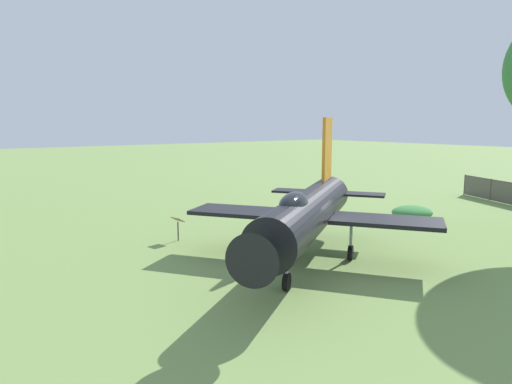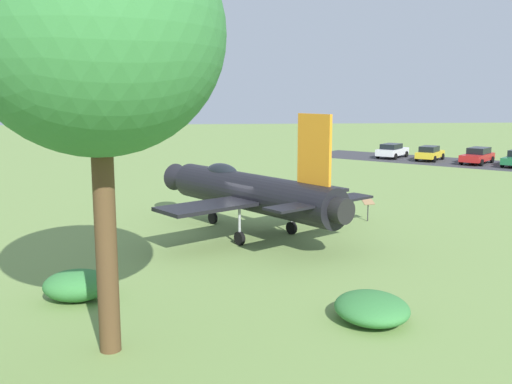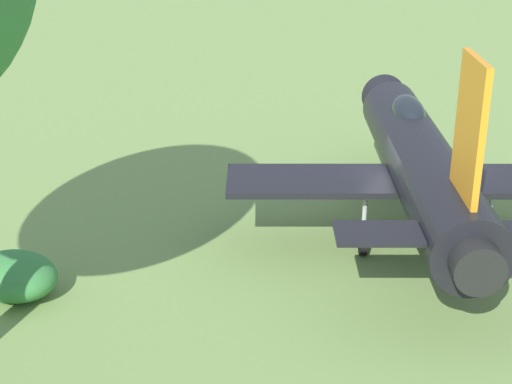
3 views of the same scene
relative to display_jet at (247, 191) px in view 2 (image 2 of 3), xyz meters
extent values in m
plane|color=#75934C|center=(0.20, -0.29, -2.08)|extent=(200.00, 200.00, 0.00)
cube|color=#38383D|center=(25.34, 24.27, -2.08)|extent=(33.45, 31.59, 0.00)
cylinder|color=black|center=(0.20, -0.29, -0.05)|extent=(7.36, 9.68, 1.74)
cone|color=black|center=(-3.10, 4.55, -0.05)|extent=(2.12, 2.15, 1.48)
cylinder|color=black|center=(3.30, -4.85, -0.05)|extent=(1.20, 1.08, 1.04)
ellipsoid|color=black|center=(-1.10, 1.62, 0.69)|extent=(1.98, 2.33, 0.84)
cube|color=orange|center=(2.45, -3.60, 2.26)|extent=(1.13, 1.57, 2.88)
cube|color=black|center=(-1.94, -2.39, -0.26)|extent=(4.60, 4.04, 0.16)
cube|color=black|center=(2.93, 0.93, -0.26)|extent=(4.60, 4.04, 0.16)
cube|color=black|center=(1.22, -4.94, 0.13)|extent=(2.11, 1.92, 0.10)
cube|color=black|center=(4.15, -2.95, 0.13)|extent=(2.11, 1.92, 0.10)
cylinder|color=#A5A8AD|center=(-1.58, 2.32, -1.00)|extent=(0.12, 0.12, 1.56)
cylinder|color=black|center=(-1.58, 2.32, -1.78)|extent=(0.49, 0.60, 0.60)
cylinder|color=#A5A8AD|center=(-0.51, -2.04, -1.00)|extent=(0.12, 0.12, 1.56)
cylinder|color=black|center=(-0.51, -2.04, -1.78)|extent=(0.49, 0.60, 0.60)
cylinder|color=#A5A8AD|center=(2.09, -0.28, -1.00)|extent=(0.12, 0.12, 1.56)
cylinder|color=black|center=(2.09, -0.28, -1.78)|extent=(0.49, 0.60, 0.60)
cylinder|color=brown|center=(-4.58, -12.32, 1.07)|extent=(0.55, 0.55, 6.29)
ellipsoid|color=#387F3D|center=(-4.58, -12.32, 5.91)|extent=(6.17, 6.62, 5.88)
ellipsoid|color=#387F3D|center=(2.76, -11.03, -1.69)|extent=(2.18, 2.50, 0.77)
ellipsoid|color=#387F3D|center=(-6.19, -8.40, -1.59)|extent=(2.16, 1.76, 0.98)
cylinder|color=#333333|center=(6.49, 2.14, -1.63)|extent=(0.06, 0.06, 0.90)
cube|color=olive|center=(6.49, 2.14, -1.06)|extent=(0.67, 0.52, 0.25)
cylinder|color=black|center=(24.89, 22.67, -1.76)|extent=(0.61, 0.61, 0.64)
cylinder|color=black|center=(27.03, 24.83, -1.76)|extent=(0.61, 0.61, 0.64)
cube|color=red|center=(23.92, 25.57, -1.45)|extent=(4.64, 4.68, 0.62)
cube|color=black|center=(24.19, 25.84, -0.85)|extent=(2.84, 2.85, 0.58)
cylinder|color=black|center=(23.49, 23.80, -1.76)|extent=(0.60, 0.61, 0.64)
cylinder|color=black|center=(22.17, 25.10, -1.76)|extent=(0.60, 0.61, 0.64)
cylinder|color=black|center=(25.68, 26.03, -1.76)|extent=(0.60, 0.61, 0.64)
cylinder|color=black|center=(24.35, 27.33, -1.76)|extent=(0.60, 0.61, 0.64)
cube|color=gold|center=(20.56, 28.65, -1.47)|extent=(4.00, 4.40, 0.58)
cube|color=black|center=(20.35, 28.39, -0.90)|extent=(2.51, 2.63, 0.55)
cylinder|color=black|center=(20.74, 30.29, -1.76)|extent=(0.57, 0.64, 0.64)
cylinder|color=black|center=(22.11, 29.21, -1.76)|extent=(0.57, 0.64, 0.64)
cylinder|color=black|center=(19.01, 28.10, -1.76)|extent=(0.57, 0.64, 0.64)
cylinder|color=black|center=(20.37, 27.02, -1.76)|extent=(0.57, 0.64, 0.64)
cube|color=silver|center=(17.63, 31.34, -1.44)|extent=(4.35, 4.63, 0.64)
cube|color=black|center=(17.39, 31.06, -0.86)|extent=(2.71, 2.80, 0.52)
cylinder|color=black|center=(17.89, 33.07, -1.76)|extent=(0.58, 0.63, 0.64)
cylinder|color=black|center=(19.30, 31.86, -1.76)|extent=(0.58, 0.63, 0.64)
cylinder|color=black|center=(15.95, 30.81, -1.76)|extent=(0.58, 0.63, 0.64)
cylinder|color=black|center=(17.36, 29.60, -1.76)|extent=(0.58, 0.63, 0.64)
camera|label=1|loc=(-12.65, 11.93, 3.44)|focal=32.17mm
camera|label=2|loc=(-2.19, -26.84, 4.52)|focal=40.84mm
camera|label=3|loc=(7.31, -18.30, 7.10)|focal=54.75mm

